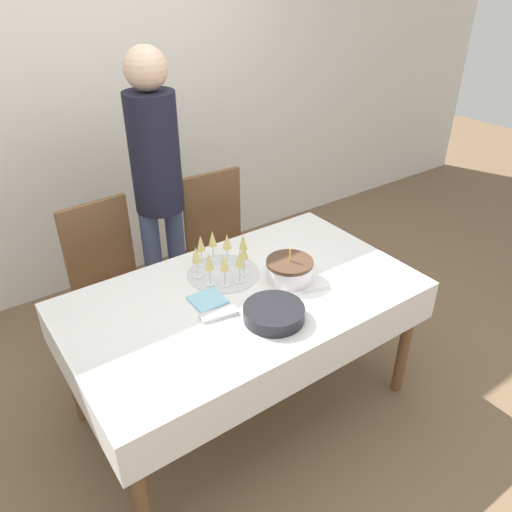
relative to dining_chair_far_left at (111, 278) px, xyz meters
name	(u,v)px	position (x,y,z in m)	size (l,w,h in m)	color
ground_plane	(245,401)	(0.38, -0.81, -0.53)	(12.00, 12.00, 0.00)	brown
wall_back	(97,94)	(0.38, 0.88, 0.82)	(8.00, 0.05, 2.70)	silver
dining_table	(243,310)	(0.38, -0.81, 0.10)	(1.68, 0.98, 0.73)	white
dining_chair_far_left	(111,278)	(0.00, 0.00, 0.00)	(0.45, 0.45, 0.96)	brown
dining_chair_far_right	(222,241)	(0.75, 0.00, 0.00)	(0.44, 0.44, 0.96)	brown
birthday_cake	(289,270)	(0.63, -0.84, 0.26)	(0.23, 0.23, 0.18)	white
champagne_tray	(222,259)	(0.39, -0.60, 0.29)	(0.37, 0.37, 0.18)	silver
plate_stack_main	(274,313)	(0.38, -1.05, 0.23)	(0.27, 0.27, 0.06)	black
cake_knife	(330,288)	(0.75, -1.02, 0.20)	(0.29, 0.12, 0.00)	silver
fork_pile	(219,314)	(0.19, -0.89, 0.21)	(0.18, 0.09, 0.02)	silver
napkin_pile	(208,300)	(0.21, -0.76, 0.21)	(0.15, 0.15, 0.01)	#8CC6E0
person_standing	(156,174)	(0.37, 0.06, 0.53)	(0.28, 0.28, 1.75)	#3F4C72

